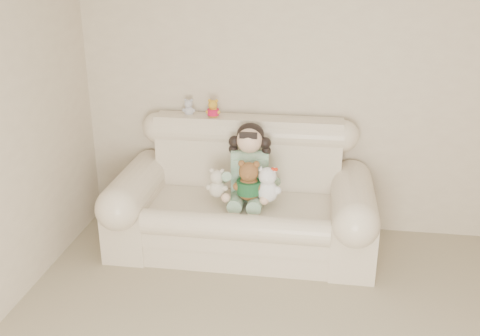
# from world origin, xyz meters

# --- Properties ---
(wall_back) EXTENTS (4.50, 0.00, 4.50)m
(wall_back) POSITION_xyz_m (0.00, 2.50, 1.30)
(wall_back) COLOR beige
(wall_back) RESTS_ON ground
(sofa) EXTENTS (2.10, 0.95, 1.03)m
(sofa) POSITION_xyz_m (-0.81, 2.00, 0.52)
(sofa) COLOR beige
(sofa) RESTS_ON floor
(seated_child) EXTENTS (0.45, 0.52, 0.64)m
(seated_child) POSITION_xyz_m (-0.76, 2.08, 0.74)
(seated_child) COLOR #28763E
(seated_child) RESTS_ON sofa
(brown_teddy) EXTENTS (0.25, 0.20, 0.38)m
(brown_teddy) POSITION_xyz_m (-0.74, 1.87, 0.69)
(brown_teddy) COLOR brown
(brown_teddy) RESTS_ON sofa
(white_cat) EXTENTS (0.26, 0.23, 0.34)m
(white_cat) POSITION_xyz_m (-0.59, 1.86, 0.67)
(white_cat) COLOR white
(white_cat) RESTS_ON sofa
(cream_teddy) EXTENTS (0.20, 0.17, 0.28)m
(cream_teddy) POSITION_xyz_m (-0.99, 1.89, 0.64)
(cream_teddy) COLOR silver
(cream_teddy) RESTS_ON sofa
(yellow_mini_bear) EXTENTS (0.15, 0.13, 0.19)m
(yellow_mini_bear) POSITION_xyz_m (-1.10, 2.33, 1.11)
(yellow_mini_bear) COLOR gold
(yellow_mini_bear) RESTS_ON sofa
(grey_mini_plush) EXTENTS (0.12, 0.10, 0.18)m
(grey_mini_plush) POSITION_xyz_m (-1.32, 2.37, 1.10)
(grey_mini_plush) COLOR silver
(grey_mini_plush) RESTS_ON sofa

